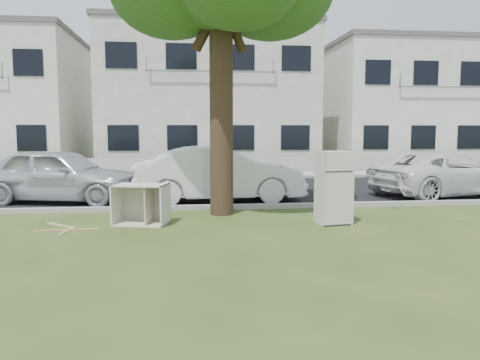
{
  "coord_description": "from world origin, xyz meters",
  "views": [
    {
      "loc": [
        -1.24,
        -9.03,
        1.98
      ],
      "look_at": [
        -0.11,
        0.6,
        0.93
      ],
      "focal_mm": 35.0,
      "sensor_mm": 36.0,
      "label": 1
    }
  ],
  "objects": [
    {
      "name": "ground",
      "position": [
        0.0,
        0.0,
        0.0
      ],
      "size": [
        120.0,
        120.0,
        0.0
      ],
      "primitive_type": "plane",
      "color": "#2C4418"
    },
    {
      "name": "cabinet",
      "position": [
        -2.17,
        0.83,
        0.42
      ],
      "size": [
        1.22,
        0.93,
        0.85
      ],
      "primitive_type": "cube",
      "rotation": [
        0.0,
        0.0,
        -0.26
      ],
      "color": "silver",
      "rests_on": "ground"
    },
    {
      "name": "kerb_far",
      "position": [
        0.0,
        9.55,
        0.0
      ],
      "size": [
        120.0,
        0.18,
        0.12
      ],
      "primitive_type": "cube",
      "color": "gray",
      "rests_on": "ground"
    },
    {
      "name": "plank_b",
      "position": [
        -3.8,
        0.81,
        0.01
      ],
      "size": [
        0.74,
        0.66,
        0.02
      ],
      "primitive_type": "cube",
      "rotation": [
        0.0,
        0.0,
        -0.72
      ],
      "color": "tan",
      "rests_on": "ground"
    },
    {
      "name": "townhouse_center",
      "position": [
        0.0,
        17.5,
        3.72
      ],
      "size": [
        11.22,
        8.16,
        7.44
      ],
      "color": "silver",
      "rests_on": "ground"
    },
    {
      "name": "townhouse_right",
      "position": [
        12.0,
        17.5,
        3.42
      ],
      "size": [
        10.2,
        8.16,
        6.84
      ],
      "color": "white",
      "rests_on": "ground"
    },
    {
      "name": "car_right",
      "position": [
        6.57,
        4.12,
        0.65
      ],
      "size": [
        5.1,
        3.33,
        1.31
      ],
      "primitive_type": "imported",
      "rotation": [
        0.0,
        0.0,
        1.84
      ],
      "color": "silver",
      "rests_on": "ground"
    },
    {
      "name": "fridge",
      "position": [
        1.86,
        0.43,
        0.77
      ],
      "size": [
        0.72,
        0.68,
        1.53
      ],
      "primitive_type": "cube",
      "rotation": [
        0.0,
        0.0,
        0.16
      ],
      "color": "silver",
      "rests_on": "ground"
    },
    {
      "name": "low_wall",
      "position": [
        0.0,
        12.6,
        0.35
      ],
      "size": [
        120.0,
        0.15,
        0.7
      ],
      "primitive_type": "cube",
      "color": "gray",
      "rests_on": "ground"
    },
    {
      "name": "car_center",
      "position": [
        -0.34,
        3.68,
        0.76
      ],
      "size": [
        4.7,
        1.86,
        1.52
      ],
      "primitive_type": "imported",
      "rotation": [
        0.0,
        0.0,
        1.62
      ],
      "color": "silver",
      "rests_on": "ground"
    },
    {
      "name": "plank_c",
      "position": [
        -3.55,
        0.29,
        0.01
      ],
      "size": [
        0.2,
        0.76,
        0.02
      ],
      "primitive_type": "cube",
      "rotation": [
        0.0,
        0.0,
        1.41
      ],
      "color": "#AA7D5E",
      "rests_on": "ground"
    },
    {
      "name": "car_left",
      "position": [
        -4.65,
        4.13,
        0.75
      ],
      "size": [
        4.7,
        2.78,
        1.5
      ],
      "primitive_type": "imported",
      "rotation": [
        0.0,
        0.0,
        1.33
      ],
      "color": "#B3B4BB",
      "rests_on": "ground"
    },
    {
      "name": "plank_a",
      "position": [
        -3.58,
        0.34,
        0.01
      ],
      "size": [
        1.26,
        0.17,
        0.03
      ],
      "primitive_type": "cube",
      "rotation": [
        0.0,
        0.0,
        0.06
      ],
      "color": "#936D47",
      "rests_on": "ground"
    },
    {
      "name": "sidewalk",
      "position": [
        0.0,
        11.0,
        0.01
      ],
      "size": [
        120.0,
        2.8,
        0.01
      ],
      "primitive_type": "cube",
      "color": "gray",
      "rests_on": "ground"
    },
    {
      "name": "road",
      "position": [
        0.0,
        6.0,
        0.01
      ],
      "size": [
        120.0,
        7.0,
        0.01
      ],
      "primitive_type": "cube",
      "color": "black",
      "rests_on": "ground"
    },
    {
      "name": "kerb_near",
      "position": [
        0.0,
        2.45,
        0.0
      ],
      "size": [
        120.0,
        0.18,
        0.12
      ],
      "primitive_type": "cube",
      "color": "gray",
      "rests_on": "ground"
    }
  ]
}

